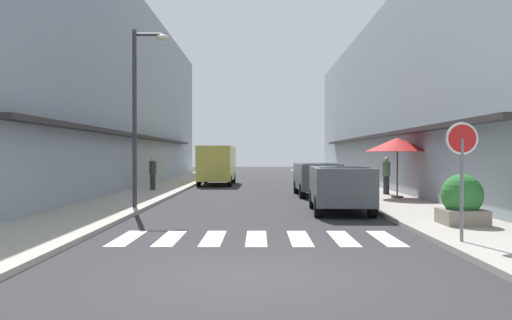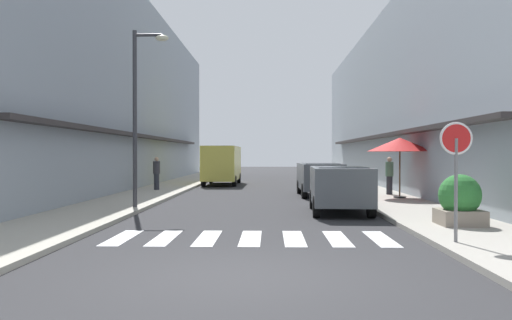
{
  "view_description": "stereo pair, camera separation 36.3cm",
  "coord_description": "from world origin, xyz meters",
  "px_view_note": "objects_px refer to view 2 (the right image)",
  "views": [
    {
      "loc": [
        0.05,
        -7.89,
        1.85
      ],
      "look_at": [
        -0.04,
        9.73,
        1.67
      ],
      "focal_mm": 36.77,
      "sensor_mm": 36.0,
      "label": 1
    },
    {
      "loc": [
        0.42,
        -7.89,
        1.85
      ],
      "look_at": [
        -0.04,
        9.73,
        1.67
      ],
      "focal_mm": 36.77,
      "sensor_mm": 36.0,
      "label": 2
    }
  ],
  "objects_px": {
    "round_street_sign": "(456,150)",
    "planter_corner": "(460,201)",
    "cafe_umbrella": "(400,145)",
    "pedestrian_walking_near": "(389,175)",
    "parked_car_mid": "(320,175)",
    "delivery_van": "(222,162)",
    "parked_car_near": "(340,184)",
    "street_lamp": "(140,100)",
    "pedestrian_walking_far": "(157,173)"
  },
  "relations": [
    {
      "from": "round_street_sign",
      "to": "planter_corner",
      "type": "bearing_deg",
      "value": 68.65
    },
    {
      "from": "cafe_umbrella",
      "to": "planter_corner",
      "type": "xyz_separation_m",
      "value": [
        -0.52,
        -8.07,
        -1.54
      ]
    },
    {
      "from": "pedestrian_walking_near",
      "to": "parked_car_mid",
      "type": "bearing_deg",
      "value": 147.18
    },
    {
      "from": "delivery_van",
      "to": "cafe_umbrella",
      "type": "bearing_deg",
      "value": -53.22
    },
    {
      "from": "cafe_umbrella",
      "to": "parked_car_near",
      "type": "bearing_deg",
      "value": -123.88
    },
    {
      "from": "parked_car_near",
      "to": "pedestrian_walking_near",
      "type": "xyz_separation_m",
      "value": [
        2.97,
        6.21,
        0.05
      ]
    },
    {
      "from": "parked_car_mid",
      "to": "delivery_van",
      "type": "xyz_separation_m",
      "value": [
        -5.14,
        8.52,
        0.48
      ]
    },
    {
      "from": "parked_car_near",
      "to": "pedestrian_walking_near",
      "type": "distance_m",
      "value": 6.89
    },
    {
      "from": "delivery_van",
      "to": "planter_corner",
      "type": "distance_m",
      "value": 20.4
    },
    {
      "from": "round_street_sign",
      "to": "street_lamp",
      "type": "xyz_separation_m",
      "value": [
        -7.94,
        6.68,
        1.7
      ]
    },
    {
      "from": "parked_car_mid",
      "to": "planter_corner",
      "type": "bearing_deg",
      "value": -76.72
    },
    {
      "from": "parked_car_mid",
      "to": "pedestrian_walking_far",
      "type": "distance_m",
      "value": 8.09
    },
    {
      "from": "parked_car_near",
      "to": "planter_corner",
      "type": "xyz_separation_m",
      "value": [
        2.45,
        -3.64,
        -0.21
      ]
    },
    {
      "from": "street_lamp",
      "to": "parked_car_near",
      "type": "bearing_deg",
      "value": -4.25
    },
    {
      "from": "delivery_van",
      "to": "pedestrian_walking_near",
      "type": "distance_m",
      "value": 12.18
    },
    {
      "from": "round_street_sign",
      "to": "cafe_umbrella",
      "type": "relative_size",
      "value": 0.92
    },
    {
      "from": "cafe_umbrella",
      "to": "parked_car_mid",
      "type": "bearing_deg",
      "value": 141.9
    },
    {
      "from": "pedestrian_walking_near",
      "to": "delivery_van",
      "type": "bearing_deg",
      "value": 109.47
    },
    {
      "from": "street_lamp",
      "to": "pedestrian_walking_far",
      "type": "xyz_separation_m",
      "value": [
        -1.3,
        8.46,
        -2.67
      ]
    },
    {
      "from": "parked_car_mid",
      "to": "round_street_sign",
      "type": "xyz_separation_m",
      "value": [
        1.45,
        -12.96,
        1.01
      ]
    },
    {
      "from": "parked_car_near",
      "to": "street_lamp",
      "type": "distance_m",
      "value": 7.05
    },
    {
      "from": "cafe_umbrella",
      "to": "pedestrian_walking_far",
      "type": "relative_size",
      "value": 1.6
    },
    {
      "from": "parked_car_mid",
      "to": "round_street_sign",
      "type": "bearing_deg",
      "value": -83.6
    },
    {
      "from": "street_lamp",
      "to": "pedestrian_walking_near",
      "type": "relative_size",
      "value": 3.57
    },
    {
      "from": "round_street_sign",
      "to": "street_lamp",
      "type": "distance_m",
      "value": 10.51
    },
    {
      "from": "cafe_umbrella",
      "to": "pedestrian_walking_near",
      "type": "height_order",
      "value": "cafe_umbrella"
    },
    {
      "from": "parked_car_mid",
      "to": "pedestrian_walking_far",
      "type": "xyz_separation_m",
      "value": [
        -7.79,
        2.18,
        0.04
      ]
    },
    {
      "from": "pedestrian_walking_near",
      "to": "pedestrian_walking_far",
      "type": "bearing_deg",
      "value": 143.46
    },
    {
      "from": "parked_car_near",
      "to": "delivery_van",
      "type": "distance_m",
      "value": 16.14
    },
    {
      "from": "street_lamp",
      "to": "cafe_umbrella",
      "type": "distance_m",
      "value": 10.34
    },
    {
      "from": "cafe_umbrella",
      "to": "pedestrian_walking_far",
      "type": "distance_m",
      "value": 11.74
    },
    {
      "from": "parked_car_mid",
      "to": "cafe_umbrella",
      "type": "height_order",
      "value": "cafe_umbrella"
    },
    {
      "from": "parked_car_mid",
      "to": "cafe_umbrella",
      "type": "relative_size",
      "value": 1.62
    },
    {
      "from": "parked_car_near",
      "to": "delivery_van",
      "type": "relative_size",
      "value": 0.73
    },
    {
      "from": "parked_car_near",
      "to": "pedestrian_walking_near",
      "type": "height_order",
      "value": "pedestrian_walking_near"
    },
    {
      "from": "cafe_umbrella",
      "to": "pedestrian_walking_near",
      "type": "distance_m",
      "value": 2.19
    },
    {
      "from": "planter_corner",
      "to": "pedestrian_walking_near",
      "type": "bearing_deg",
      "value": 87.0
    },
    {
      "from": "pedestrian_walking_near",
      "to": "planter_corner",
      "type": "bearing_deg",
      "value": -115.33
    },
    {
      "from": "delivery_van",
      "to": "street_lamp",
      "type": "xyz_separation_m",
      "value": [
        -1.34,
        -14.81,
        2.23
      ]
    },
    {
      "from": "parked_car_mid",
      "to": "street_lamp",
      "type": "height_order",
      "value": "street_lamp"
    },
    {
      "from": "round_street_sign",
      "to": "street_lamp",
      "type": "height_order",
      "value": "street_lamp"
    },
    {
      "from": "parked_car_mid",
      "to": "cafe_umbrella",
      "type": "distance_m",
      "value": 4.0
    },
    {
      "from": "parked_car_near",
      "to": "cafe_umbrella",
      "type": "height_order",
      "value": "cafe_umbrella"
    },
    {
      "from": "street_lamp",
      "to": "delivery_van",
      "type": "bearing_deg",
      "value": 84.82
    },
    {
      "from": "street_lamp",
      "to": "pedestrian_walking_far",
      "type": "height_order",
      "value": "street_lamp"
    },
    {
      "from": "planter_corner",
      "to": "pedestrian_walking_near",
      "type": "xyz_separation_m",
      "value": [
        0.52,
        9.85,
        0.27
      ]
    },
    {
      "from": "delivery_van",
      "to": "cafe_umbrella",
      "type": "relative_size",
      "value": 2.1
    },
    {
      "from": "street_lamp",
      "to": "pedestrian_walking_near",
      "type": "height_order",
      "value": "street_lamp"
    },
    {
      "from": "street_lamp",
      "to": "planter_corner",
      "type": "xyz_separation_m",
      "value": [
        8.94,
        -4.12,
        -2.93
      ]
    },
    {
      "from": "pedestrian_walking_far",
      "to": "round_street_sign",
      "type": "bearing_deg",
      "value": 80.18
    }
  ]
}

